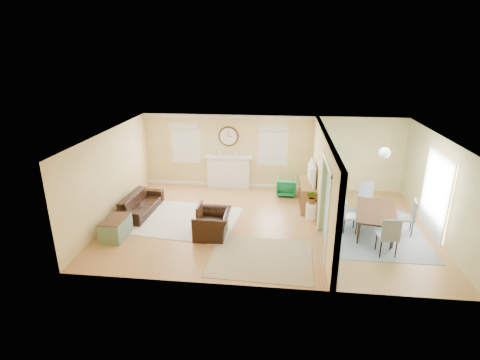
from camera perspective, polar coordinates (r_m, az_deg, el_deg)
name	(u,v)px	position (r m, az deg, el deg)	size (l,w,h in m)	color
floor	(267,224)	(10.83, 4.06, -6.68)	(9.00, 9.00, 0.00)	#A06C3B
wall_back	(271,152)	(13.18, 4.77, 4.20)	(9.00, 0.02, 2.60)	tan
wall_front	(261,232)	(7.56, 3.29, -7.87)	(9.00, 0.02, 2.60)	tan
wall_left	(111,175)	(11.38, -19.03, 0.66)	(0.02, 6.00, 2.60)	tan
wall_right	(439,188)	(11.13, 28.06, -1.04)	(0.02, 6.00, 2.60)	tan
ceiling	(269,135)	(9.95, 4.42, 6.86)	(9.00, 6.00, 0.02)	white
partition	(323,178)	(10.63, 12.47, 0.30)	(0.17, 6.00, 2.60)	tan
fireplace	(229,171)	(13.39, -1.76, 1.36)	(1.70, 0.30, 1.17)	white
wall_clock	(229,136)	(13.13, -1.76, 6.68)	(0.70, 0.07, 0.70)	#4B2A16
window_left	(185,141)	(13.47, -8.34, 5.97)	(1.05, 0.13, 1.42)	white
window_right	(273,143)	(13.04, 5.03, 5.65)	(1.05, 0.13, 1.42)	white
french_doors	(436,195)	(11.18, 27.68, -2.00)	(0.06, 1.70, 2.20)	white
pendant	(384,153)	(10.40, 21.15, 3.87)	(0.30, 0.30, 0.55)	gold
rug_cream	(188,220)	(11.11, -7.95, -6.07)	(2.80, 2.43, 0.01)	beige
rug_jute	(261,258)	(9.18, 3.21, -11.79)	(2.43, 1.98, 0.01)	tan
rug_grey	(375,232)	(10.99, 19.88, -7.44)	(2.49, 3.12, 0.01)	gray
sofa	(141,203)	(11.81, -14.91, -3.48)	(1.99, 0.78, 0.58)	black
eames_chair	(213,224)	(10.06, -4.18, -6.67)	(1.06, 0.92, 0.69)	black
green_chair	(287,187)	(12.83, 7.10, -1.01)	(0.65, 0.67, 0.61)	#00662F
trunk	(116,228)	(10.51, -18.42, -6.96)	(0.57, 0.93, 0.53)	gray
credenza	(308,195)	(11.97, 10.32, -2.23)	(0.51, 1.49, 0.80)	brown
tv	(309,173)	(11.72, 10.45, 1.09)	(1.15, 0.15, 0.66)	black
garden_stool	(312,211)	(11.19, 10.85, -4.68)	(0.34, 0.34, 0.50)	white
potted_plant	(313,197)	(11.02, 11.00, -2.53)	(0.37, 0.32, 0.41)	#337F33
dining_table	(376,222)	(10.86, 20.07, -5.96)	(1.81, 1.01, 0.64)	#4B2A16
dining_chair_n	(367,197)	(11.79, 18.77, -2.42)	(0.44, 0.44, 0.98)	gray
dining_chair_s	(388,232)	(9.72, 21.60, -7.42)	(0.47, 0.47, 1.01)	gray
dining_chair_w	(350,213)	(10.60, 16.43, -4.82)	(0.43, 0.43, 0.93)	white
dining_chair_e	(406,214)	(10.96, 24.00, -4.75)	(0.52, 0.52, 0.99)	gray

